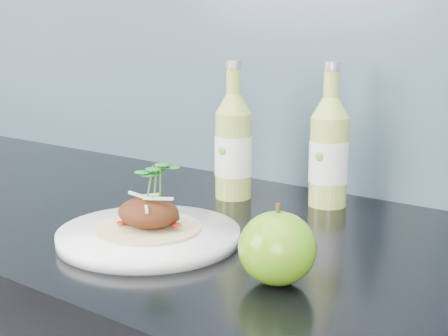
{
  "coord_description": "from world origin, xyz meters",
  "views": [
    {
      "loc": [
        0.5,
        1.02,
        1.17
      ],
      "look_at": [
        0.02,
        1.65,
        1.0
      ],
      "focal_mm": 50.0,
      "sensor_mm": 36.0,
      "label": 1
    }
  ],
  "objects": [
    {
      "name": "pork_taco",
      "position": [
        -0.06,
        1.59,
        0.94
      ],
      "size": [
        0.14,
        0.14,
        0.09
      ],
      "color": "tan",
      "rests_on": "dinner_plate"
    },
    {
      "name": "cider_bottle_right",
      "position": [
        0.05,
        1.89,
        0.99
      ],
      "size": [
        0.08,
        0.08,
        0.23
      ],
      "rotation": [
        0.0,
        0.0,
        -0.35
      ],
      "color": "#AFC351",
      "rests_on": "kitchen_counter"
    },
    {
      "name": "dinner_plate",
      "position": [
        -0.06,
        1.59,
        0.91
      ],
      "size": [
        0.28,
        0.28,
        0.02
      ],
      "color": "white",
      "rests_on": "kitchen_counter"
    },
    {
      "name": "cider_bottle_left",
      "position": [
        -0.1,
        1.84,
        0.99
      ],
      "size": [
        0.08,
        0.08,
        0.23
      ],
      "rotation": [
        0.0,
        0.0,
        -0.39
      ],
      "color": "#A2B44B",
      "rests_on": "kitchen_counter"
    },
    {
      "name": "green_apple",
      "position": [
        0.16,
        1.57,
        0.94
      ],
      "size": [
        0.1,
        0.1,
        0.09
      ],
      "rotation": [
        0.0,
        0.0,
        -0.17
      ],
      "color": "#4C7F0D",
      "rests_on": "kitchen_counter"
    }
  ]
}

